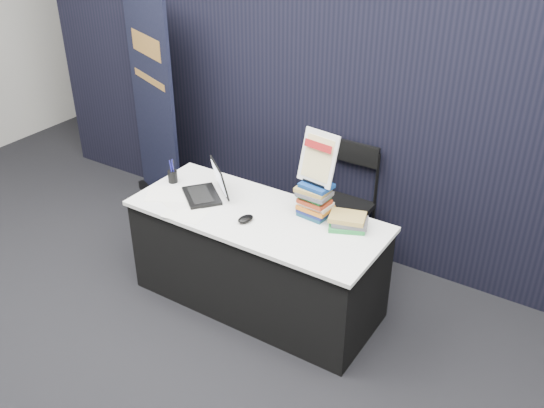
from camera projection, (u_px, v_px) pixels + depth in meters
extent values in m
plane|color=black|center=(213.00, 343.00, 4.13)|extent=(8.00, 8.00, 0.00)
cube|color=black|center=(332.00, 106.00, 4.69)|extent=(6.00, 0.08, 2.40)
cube|color=black|center=(257.00, 260.00, 4.35)|extent=(1.76, 0.71, 0.72)
cube|color=silver|center=(257.00, 216.00, 4.16)|extent=(1.80, 0.75, 0.03)
cube|color=black|center=(202.00, 196.00, 4.35)|extent=(0.40, 0.38, 0.02)
cube|color=black|center=(211.00, 174.00, 4.38)|extent=(0.29, 0.25, 0.23)
cube|color=white|center=(210.00, 175.00, 4.37)|extent=(0.24, 0.20, 0.18)
ellipsoid|color=black|center=(246.00, 219.00, 4.06)|extent=(0.10, 0.14, 0.04)
cube|color=white|center=(170.00, 194.00, 4.40)|extent=(0.41, 0.38, 0.00)
cube|color=white|center=(186.00, 214.00, 4.15)|extent=(0.31, 0.25, 0.00)
cube|color=white|center=(177.00, 200.00, 4.32)|extent=(0.35, 0.30, 0.00)
cylinder|color=black|center=(173.00, 176.00, 4.54)|extent=(0.09, 0.09, 0.09)
cube|color=navy|center=(314.00, 214.00, 4.12)|extent=(0.21, 0.17, 0.03)
cube|color=navy|center=(314.00, 211.00, 4.11)|extent=(0.21, 0.17, 0.03)
cube|color=#C86D1C|center=(314.00, 207.00, 4.10)|extent=(0.21, 0.17, 0.03)
cube|color=beige|center=(314.00, 204.00, 4.08)|extent=(0.21, 0.17, 0.03)
cube|color=maroon|center=(314.00, 200.00, 4.07)|extent=(0.21, 0.17, 0.03)
cube|color=#22813A|center=(314.00, 197.00, 4.06)|extent=(0.21, 0.17, 0.03)
cube|color=#4E4D52|center=(315.00, 193.00, 4.04)|extent=(0.21, 0.17, 0.03)
cube|color=#A48641|center=(315.00, 189.00, 4.03)|extent=(0.21, 0.17, 0.03)
cube|color=navy|center=(315.00, 186.00, 4.02)|extent=(0.21, 0.17, 0.03)
cube|color=#22813A|center=(348.00, 226.00, 3.99)|extent=(0.27, 0.24, 0.03)
cube|color=#4E4D52|center=(348.00, 222.00, 3.97)|extent=(0.27, 0.24, 0.03)
cube|color=#A48641|center=(348.00, 218.00, 3.95)|extent=(0.27, 0.24, 0.03)
cube|color=black|center=(314.00, 183.00, 3.99)|extent=(0.18, 0.04, 0.02)
cylinder|color=black|center=(311.00, 162.00, 4.04)|extent=(0.02, 0.09, 0.26)
cylinder|color=black|center=(330.00, 167.00, 3.97)|extent=(0.02, 0.09, 0.26)
cube|color=silver|center=(318.00, 158.00, 3.94)|extent=(0.28, 0.14, 0.35)
cube|color=beige|center=(318.00, 158.00, 3.94)|extent=(0.22, 0.11, 0.28)
cube|color=maroon|center=(318.00, 146.00, 3.89)|extent=(0.21, 0.04, 0.05)
cube|color=black|center=(162.00, 200.00, 5.76)|extent=(0.81, 0.41, 0.08)
cube|color=black|center=(154.00, 106.00, 5.30)|extent=(0.74, 0.33, 1.96)
cube|color=gold|center=(146.00, 45.00, 5.02)|extent=(0.50, 0.21, 0.18)
cube|color=gold|center=(149.00, 79.00, 5.17)|extent=(0.55, 0.23, 0.06)
cylinder|color=black|center=(300.00, 242.00, 4.77)|extent=(0.02, 0.02, 0.48)
cylinder|color=black|center=(348.00, 259.00, 4.57)|extent=(0.02, 0.02, 0.48)
cylinder|color=black|center=(325.00, 218.00, 5.08)|extent=(0.02, 0.02, 0.48)
cylinder|color=black|center=(372.00, 233.00, 4.88)|extent=(0.02, 0.02, 0.48)
cube|color=black|center=(338.00, 210.00, 4.70)|extent=(0.45, 0.45, 0.04)
cube|color=black|center=(353.00, 152.00, 4.65)|extent=(0.43, 0.03, 0.17)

